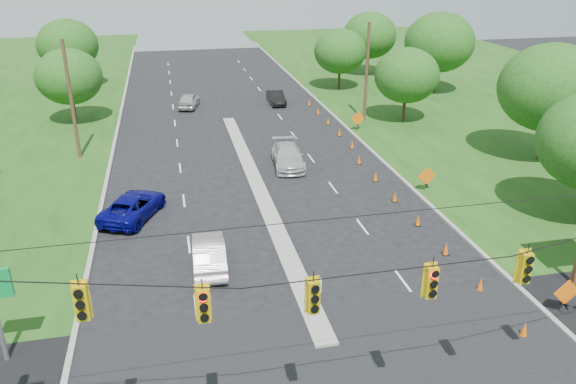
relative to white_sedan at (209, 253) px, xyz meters
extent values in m
cube|color=gray|center=(-6.01, 18.54, -0.76)|extent=(0.25, 110.00, 0.16)
cube|color=gray|center=(14.19, 18.54, -0.76)|extent=(0.25, 110.00, 0.16)
cube|color=gray|center=(4.09, 9.54, -0.76)|extent=(1.00, 34.00, 0.18)
cylinder|color=gray|center=(4.09, -5.46, 0.14)|extent=(0.06, 0.06, 1.80)
cube|color=white|center=(4.09, -5.46, 0.94)|extent=(0.55, 0.04, 0.70)
cylinder|color=black|center=(4.09, -12.46, 6.24)|extent=(24.00, 0.04, 0.04)
cube|color=yellow|center=(-3.91, -12.46, 5.99)|extent=(0.34, 0.24, 1.00)
cube|color=yellow|center=(-0.91, -12.46, 5.47)|extent=(0.34, 0.24, 1.00)
cube|color=yellow|center=(2.09, -12.46, 5.29)|extent=(0.34, 0.24, 1.00)
cube|color=yellow|center=(5.59, -12.46, 5.29)|extent=(0.34, 0.24, 1.00)
cube|color=yellow|center=(8.59, -12.46, 5.38)|extent=(0.34, 0.24, 1.00)
cylinder|color=#422D1C|center=(-8.41, 18.54, 3.74)|extent=(0.28, 0.28, 9.00)
cylinder|color=#422D1C|center=(16.59, 23.54, 3.74)|extent=(0.28, 0.28, 9.00)
cone|color=#DA590A|center=(12.31, -8.46, -0.41)|extent=(0.32, 0.32, 0.70)
cone|color=#DA590A|center=(12.31, -4.96, -0.41)|extent=(0.32, 0.32, 0.70)
cone|color=#DA590A|center=(12.31, -1.46, -0.41)|extent=(0.32, 0.32, 0.70)
cone|color=#DA590A|center=(12.31, 2.04, -0.41)|extent=(0.32, 0.32, 0.70)
cone|color=#DA590A|center=(12.31, 5.54, -0.41)|extent=(0.32, 0.32, 0.70)
cone|color=#DA590A|center=(12.31, 9.04, -0.41)|extent=(0.32, 0.32, 0.70)
cone|color=#DA590A|center=(12.31, 12.54, -0.41)|extent=(0.32, 0.32, 0.70)
cone|color=#DA590A|center=(12.91, 16.04, -0.41)|extent=(0.32, 0.32, 0.70)
cone|color=#DA590A|center=(12.91, 19.54, -0.41)|extent=(0.32, 0.32, 0.70)
cone|color=#DA590A|center=(12.91, 23.04, -0.41)|extent=(0.32, 0.32, 0.70)
cone|color=#DA590A|center=(12.91, 26.54, -0.41)|extent=(0.32, 0.32, 0.70)
cone|color=#DA590A|center=(12.91, 30.04, -0.41)|extent=(0.32, 0.32, 0.70)
cube|color=black|center=(14.89, -7.46, -0.21)|extent=(0.06, 0.58, 0.26)
cube|color=black|center=(14.89, -7.46, -0.21)|extent=(0.06, 0.58, 0.26)
cube|color=orange|center=(14.89, -7.46, 0.39)|extent=(1.27, 0.05, 1.27)
cube|color=black|center=(14.89, 6.54, -0.21)|extent=(0.06, 0.58, 0.26)
cube|color=black|center=(14.89, 6.54, -0.21)|extent=(0.06, 0.58, 0.26)
cube|color=orange|center=(14.89, 6.54, 0.39)|extent=(1.27, 0.05, 1.27)
cube|color=black|center=(14.89, 20.54, -0.21)|extent=(0.06, 0.58, 0.26)
cube|color=black|center=(14.89, 20.54, -0.21)|extent=(0.06, 0.58, 0.26)
cube|color=orange|center=(14.89, 20.54, 0.39)|extent=(1.27, 0.05, 1.27)
cylinder|color=black|center=(-9.91, 28.54, 0.50)|extent=(0.28, 0.28, 2.52)
ellipsoid|color=#194C14|center=(-9.91, 28.54, 3.58)|extent=(5.88, 5.88, 5.04)
cylinder|color=black|center=(-11.91, 43.54, 0.68)|extent=(0.28, 0.28, 2.88)
ellipsoid|color=#194C14|center=(-11.91, 43.54, 4.20)|extent=(6.72, 6.72, 5.76)
cylinder|color=black|center=(26.09, 10.54, 0.86)|extent=(0.28, 0.28, 3.24)
ellipsoid|color=#194C14|center=(26.09, 10.54, 4.82)|extent=(7.56, 7.56, 6.48)
cylinder|color=black|center=(20.09, 22.54, 0.50)|extent=(0.28, 0.28, 2.52)
ellipsoid|color=#194C14|center=(20.09, 22.54, 3.58)|extent=(5.88, 5.88, 5.04)
cylinder|color=black|center=(28.09, 32.54, 0.86)|extent=(0.28, 0.28, 3.24)
ellipsoid|color=#194C14|center=(28.09, 32.54, 4.82)|extent=(7.56, 7.56, 6.48)
cylinder|color=black|center=(24.09, 43.54, 0.68)|extent=(0.28, 0.28, 2.88)
ellipsoid|color=#194C14|center=(24.09, 43.54, 4.20)|extent=(6.72, 6.72, 5.76)
cylinder|color=black|center=(18.09, 36.54, 0.50)|extent=(0.28, 0.28, 2.52)
ellipsoid|color=#194C14|center=(18.09, 36.54, 3.58)|extent=(5.88, 5.88, 5.04)
imported|color=silver|center=(0.00, 0.00, 0.00)|extent=(1.77, 4.66, 1.52)
imported|color=#07076B|center=(-3.95, 6.74, -0.02)|extent=(4.41, 5.82, 1.47)
imported|color=#B4B4B4|center=(6.98, 13.31, 0.02)|extent=(2.68, 5.52, 1.55)
imported|color=#A4A4A4|center=(0.72, 32.01, -0.01)|extent=(2.71, 4.67, 1.49)
imported|color=black|center=(9.71, 31.57, -0.07)|extent=(1.45, 4.15, 1.37)
camera|label=1|loc=(-1.37, -25.04, 14.08)|focal=35.00mm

